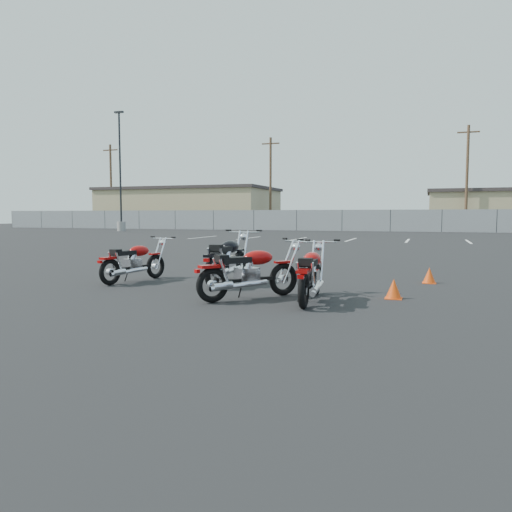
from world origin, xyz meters
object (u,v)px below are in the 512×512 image
(motorcycle_second_black, at_px, (227,260))
(motorcycle_third_red, at_px, (311,274))
(motorcycle_front_red, at_px, (134,262))
(motorcycle_rear_red, at_px, (249,272))

(motorcycle_second_black, xyz_separation_m, motorcycle_third_red, (2.06, -1.49, -0.05))
(motorcycle_front_red, height_order, motorcycle_rear_red, motorcycle_rear_red)
(motorcycle_front_red, height_order, motorcycle_third_red, motorcycle_third_red)
(motorcycle_front_red, relative_size, motorcycle_third_red, 0.94)
(motorcycle_second_black, distance_m, motorcycle_third_red, 2.54)
(motorcycle_third_red, bearing_deg, motorcycle_front_red, 164.42)
(motorcycle_second_black, height_order, motorcycle_third_red, motorcycle_second_black)
(motorcycle_front_red, xyz_separation_m, motorcycle_third_red, (3.98, -1.11, 0.02))
(motorcycle_third_red, bearing_deg, motorcycle_second_black, 144.07)
(motorcycle_rear_red, bearing_deg, motorcycle_second_black, 123.43)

